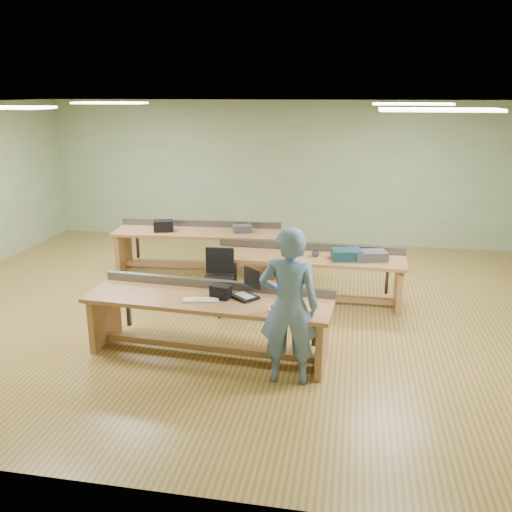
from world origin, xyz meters
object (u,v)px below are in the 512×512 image
object	(u,v)px
person	(289,306)
drinks_can	(285,253)
workbench_front	(209,312)
laptop_base	(245,297)
task_chair	(219,289)
workbench_mid	(308,267)
camera_bag	(221,292)
parts_bin_teal	(347,254)
mug	(316,253)
parts_bin_grey	(370,255)
workbench_back	(198,241)

from	to	relation	value
person	drinks_can	world-z (taller)	person
workbench_front	laptop_base	bearing A→B (deg)	10.55
person	task_chair	size ratio (longest dim) A/B	1.92
workbench_mid	camera_bag	bearing A→B (deg)	-113.59
laptop_base	parts_bin_teal	xyz separation A→B (m)	(1.18, 1.84, 0.06)
camera_bag	parts_bin_teal	bearing A→B (deg)	68.85
workbench_front	laptop_base	size ratio (longest dim) A/B	10.23
mug	drinks_can	xyz separation A→B (m)	(-0.46, -0.09, 0.01)
workbench_front	parts_bin_teal	world-z (taller)	parts_bin_teal
person	parts_bin_grey	world-z (taller)	person
camera_bag	parts_bin_teal	size ratio (longest dim) A/B	0.55
parts_bin_teal	mug	bearing A→B (deg)	171.74
person	parts_bin_grey	xyz separation A→B (m)	(0.92, 2.43, -0.09)
workbench_mid	mug	xyz separation A→B (m)	(0.11, -0.02, 0.24)
workbench_back	laptop_base	xyz separation A→B (m)	(1.51, -3.12, 0.21)
task_chair	parts_bin_teal	world-z (taller)	task_chair
person	camera_bag	world-z (taller)	person
parts_bin_grey	drinks_can	xyz separation A→B (m)	(-1.28, -0.06, -0.01)
workbench_mid	camera_bag	world-z (taller)	camera_bag
workbench_front	camera_bag	world-z (taller)	camera_bag
workbench_front	workbench_back	xyz separation A→B (m)	(-1.07, 3.18, -0.00)
workbench_front	task_chair	world-z (taller)	task_chair
parts_bin_teal	parts_bin_grey	world-z (taller)	parts_bin_teal
parts_bin_grey	mug	distance (m)	0.82
workbench_front	person	distance (m)	1.20
task_chair	parts_bin_grey	world-z (taller)	task_chair
camera_bag	workbench_back	bearing A→B (deg)	127.64
person	task_chair	distance (m)	2.31
laptop_base	camera_bag	bearing A→B (deg)	-130.40
workbench_back	mug	xyz separation A→B (m)	(2.22, -1.21, 0.24)
parts_bin_grey	mug	bearing A→B (deg)	178.31
workbench_back	parts_bin_teal	size ratio (longest dim) A/B	7.04
workbench_back	camera_bag	size ratio (longest dim) A/B	12.74
camera_bag	drinks_can	distance (m)	1.95
person	drinks_can	size ratio (longest dim) A/B	15.91
workbench_mid	mug	bearing A→B (deg)	-9.02
workbench_back	task_chair	size ratio (longest dim) A/B	3.24
workbench_mid	workbench_front	bearing A→B (deg)	-117.13
parts_bin_grey	workbench_front	bearing A→B (deg)	-135.36
laptop_base	camera_bag	world-z (taller)	camera_bag
workbench_back	task_chair	distance (m)	2.02
workbench_back	drinks_can	distance (m)	2.20
camera_bag	workbench_mid	bearing A→B (deg)	82.49
workbench_mid	parts_bin_grey	size ratio (longest dim) A/B	6.17
workbench_mid	task_chair	world-z (taller)	task_chair
workbench_front	drinks_can	world-z (taller)	drinks_can
person	laptop_base	distance (m)	0.82
person	parts_bin_teal	size ratio (longest dim) A/B	4.19
laptop_base	parts_bin_grey	xyz separation A→B (m)	(1.53, 1.89, 0.05)
camera_bag	mug	world-z (taller)	camera_bag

